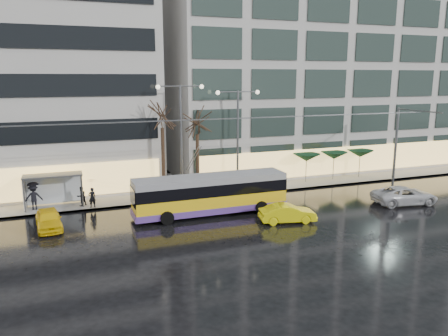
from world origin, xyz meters
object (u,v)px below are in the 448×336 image
trolleybus (211,195)px  taxi_a (49,219)px  bus_shelter (48,183)px  street_lamp_near (181,124)px

trolleybus → taxi_a: (-10.95, 0.73, -0.75)m
bus_shelter → taxi_a: 4.98m
taxi_a → trolleybus: bearing=-8.8°
bus_shelter → street_lamp_near: 11.14m
bus_shelter → taxi_a: size_ratio=1.10×
bus_shelter → taxi_a: bus_shelter is taller
street_lamp_near → taxi_a: size_ratio=2.37×
trolleybus → taxi_a: trolleybus is taller
street_lamp_near → taxi_a: (-10.34, -4.91, -5.34)m
bus_shelter → street_lamp_near: (10.38, 0.11, 4.03)m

